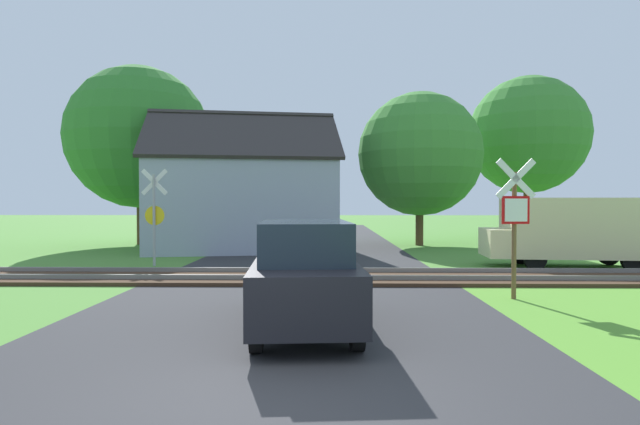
% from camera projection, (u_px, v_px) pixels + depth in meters
% --- Properties ---
extents(ground_plane, '(160.00, 160.00, 0.00)m').
position_uv_depth(ground_plane, '(255.00, 407.00, 5.07)').
color(ground_plane, '#4C8433').
extents(road_asphalt, '(8.02, 80.00, 0.01)m').
position_uv_depth(road_asphalt, '(276.00, 349.00, 7.07)').
color(road_asphalt, '#2D2D30').
rests_on(road_asphalt, ground).
extents(rail_track, '(60.00, 2.60, 0.22)m').
position_uv_depth(rail_track, '(301.00, 277.00, 13.58)').
color(rail_track, '#422D1E').
rests_on(rail_track, ground).
extents(stop_sign_near, '(0.88, 0.16, 3.04)m').
position_uv_depth(stop_sign_near, '(515.00, 218.00, 10.71)').
color(stop_sign_near, brown).
rests_on(stop_sign_near, ground).
extents(crossing_sign_far, '(0.88, 0.13, 3.21)m').
position_uv_depth(crossing_sign_far, '(154.00, 211.00, 16.41)').
color(crossing_sign_far, '#9E9EA5').
rests_on(crossing_sign_far, ground).
extents(house, '(9.01, 7.25, 6.17)m').
position_uv_depth(house, '(243.00, 201.00, 22.30)').
color(house, '#99A3B7').
rests_on(house, ground).
extents(tree_left, '(7.04, 7.04, 8.87)m').
position_uv_depth(tree_left, '(139.00, 138.00, 24.89)').
color(tree_left, '#513823').
rests_on(tree_left, ground).
extents(tree_far, '(6.54, 6.54, 9.17)m').
position_uv_depth(tree_far, '(528.00, 135.00, 28.00)').
color(tree_far, '#513823').
rests_on(tree_far, ground).
extents(tree_right, '(6.01, 6.01, 7.47)m').
position_uv_depth(tree_right, '(420.00, 154.00, 24.33)').
color(tree_right, '#513823').
rests_on(tree_right, ground).
extents(mail_truck, '(5.04, 2.28, 2.24)m').
position_uv_depth(mail_truck, '(568.00, 229.00, 16.04)').
color(mail_truck, beige).
rests_on(mail_truck, ground).
extents(parked_car, '(1.93, 4.11, 1.78)m').
position_uv_depth(parked_car, '(305.00, 275.00, 8.24)').
color(parked_car, black).
rests_on(parked_car, ground).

